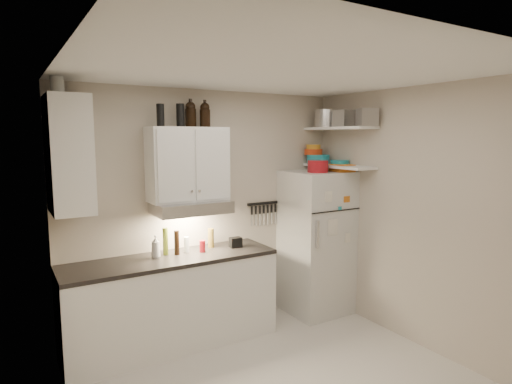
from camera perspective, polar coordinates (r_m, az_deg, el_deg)
ceiling at (r=3.41m, az=4.38°, el=15.92°), size 3.20×3.00×0.02m
back_wall at (r=4.76m, az=-6.39°, el=-2.38°), size 3.20×0.02×2.60m
left_wall at (r=2.89m, az=-23.34°, el=-9.36°), size 0.02×3.00×2.60m
right_wall at (r=4.57m, az=20.92°, el=-3.22°), size 0.02×3.00×2.60m
base_cabinet at (r=4.51m, az=-11.09°, el=-14.39°), size 2.10×0.60×0.88m
countertop at (r=4.36m, az=-11.24°, el=-8.77°), size 2.10×0.62×0.04m
upper_cabinet at (r=4.42m, az=-9.08°, el=3.69°), size 0.80×0.33×0.75m
side_cabinet at (r=3.99m, az=-23.70°, el=4.58°), size 0.33×0.55×1.00m
range_hood at (r=4.41m, az=-8.65°, el=-2.01°), size 0.76×0.46×0.12m
fridge at (r=5.21m, az=8.03°, el=-6.61°), size 0.70×0.68×1.70m
shelf_hi at (r=5.08m, az=11.04°, el=8.34°), size 0.30×0.95×0.03m
shelf_lo at (r=5.09m, az=10.92°, el=3.39°), size 0.30×0.95×0.03m
knife_strip at (r=5.06m, az=0.94°, el=-1.52°), size 0.42×0.02×0.03m
dutch_oven at (r=4.91m, az=8.26°, el=3.40°), size 0.28×0.28×0.14m
book_stack at (r=5.06m, az=11.40°, el=3.16°), size 0.24×0.28×0.09m
spice_jar at (r=5.13m, az=8.93°, el=3.41°), size 0.09×0.09×0.11m
stock_pot at (r=5.28m, az=9.39°, el=9.63°), size 0.30×0.30×0.21m
tin_a at (r=5.06m, az=11.59°, el=9.59°), size 0.21×0.20×0.19m
tin_b at (r=4.82m, az=14.58°, el=9.61°), size 0.25×0.25×0.19m
bowl_teal at (r=5.30m, az=8.29°, el=4.36°), size 0.28×0.28×0.11m
bowl_orange at (r=5.30m, az=7.65°, el=5.33°), size 0.22×0.22×0.07m
bowl_yellow at (r=5.30m, az=7.67°, el=5.99°), size 0.17×0.17×0.06m
plates at (r=5.16m, az=11.11°, el=3.90°), size 0.27×0.27×0.05m
growler_a at (r=4.50m, az=-8.71°, el=10.23°), size 0.12×0.12×0.27m
growler_b at (r=4.52m, az=-6.82°, el=10.21°), size 0.12×0.12×0.26m
thermos_a at (r=4.39m, az=-10.06°, el=10.04°), size 0.10×0.10×0.23m
thermos_b at (r=4.26m, az=-12.63°, el=9.97°), size 0.09×0.09×0.21m
side_jar at (r=3.99m, az=-24.99°, el=12.78°), size 0.14×0.14×0.15m
soap_bottle at (r=4.32m, az=-13.24°, el=-6.95°), size 0.11×0.11×0.25m
pepper_mill at (r=4.64m, az=-6.03°, el=-6.12°), size 0.08×0.08×0.21m
oil_bottle at (r=4.42m, az=-11.98°, el=-6.45°), size 0.06×0.06×0.28m
vinegar_bottle at (r=4.40m, az=-10.52°, el=-6.65°), size 0.06×0.06×0.25m
clear_bottle at (r=4.49m, az=-9.25°, el=-6.94°), size 0.06×0.06×0.16m
red_jar at (r=4.47m, az=-7.17°, el=-7.19°), size 0.06×0.06×0.12m
caddy at (r=4.63m, az=-2.74°, el=-6.73°), size 0.13×0.10×0.11m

